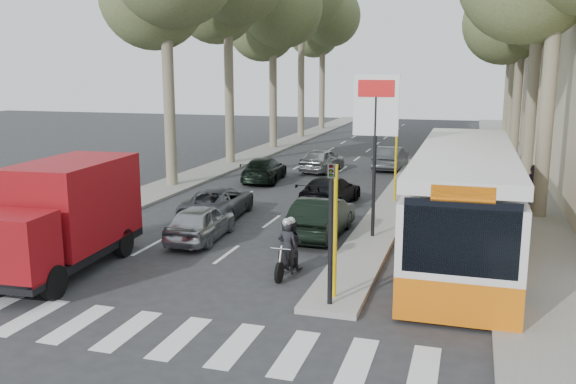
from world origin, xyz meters
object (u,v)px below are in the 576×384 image
(red_truck, at_px, (64,215))
(motorcycle, at_px, (289,247))
(silver_hatchback, at_px, (201,222))
(dark_hatchback, at_px, (321,217))
(city_bus, at_px, (464,197))

(red_truck, distance_m, motorcycle, 6.55)
(silver_hatchback, relative_size, motorcycle, 1.89)
(dark_hatchback, xyz_separation_m, motorcycle, (0.06, -4.13, 0.06))
(silver_hatchback, distance_m, motorcycle, 4.59)
(dark_hatchback, relative_size, red_truck, 0.70)
(red_truck, bearing_deg, city_bus, 21.44)
(dark_hatchback, distance_m, motorcycle, 4.13)
(red_truck, bearing_deg, dark_hatchback, 38.40)
(city_bus, relative_size, motorcycle, 6.58)
(silver_hatchback, height_order, city_bus, city_bus)
(dark_hatchback, height_order, city_bus, city_bus)
(silver_hatchback, xyz_separation_m, motorcycle, (3.89, -2.44, 0.13))
(silver_hatchback, bearing_deg, red_truck, 56.22)
(dark_hatchback, bearing_deg, red_truck, 44.68)
(silver_hatchback, xyz_separation_m, city_bus, (8.59, 1.24, 1.16))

